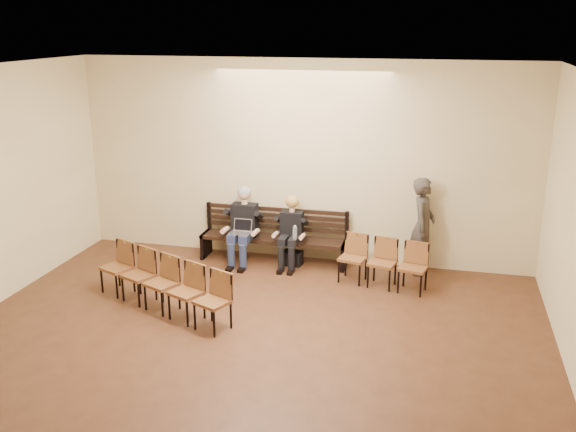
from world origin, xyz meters
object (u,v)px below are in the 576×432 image
(seated_woman, at_px, (291,236))
(passerby, at_px, (423,219))
(chair_row_back, at_px, (162,284))
(water_bottle, at_px, (295,239))
(bag, at_px, (292,258))
(seated_man, at_px, (243,226))
(laptop, at_px, (241,235))
(chair_row_front, at_px, (382,263))
(bench, at_px, (273,249))

(seated_woman, bearing_deg, passerby, 5.70)
(seated_woman, xyz_separation_m, chair_row_back, (-1.42, -2.17, -0.14))
(chair_row_back, bearing_deg, water_bottle, 75.82)
(bag, relative_size, chair_row_back, 0.13)
(water_bottle, bearing_deg, seated_man, 168.01)
(seated_woman, height_order, water_bottle, seated_woman)
(seated_man, relative_size, laptop, 4.07)
(seated_woman, xyz_separation_m, chair_row_front, (1.63, -0.53, -0.16))
(laptop, distance_m, passerby, 3.09)
(bag, height_order, passerby, passerby)
(water_bottle, height_order, chair_row_back, chair_row_back)
(seated_woman, relative_size, bag, 3.28)
(passerby, relative_size, chair_row_front, 1.35)
(seated_man, bearing_deg, laptop, -83.95)
(bench, relative_size, chair_row_back, 1.05)
(laptop, height_order, chair_row_front, chair_row_front)
(water_bottle, bearing_deg, chair_row_back, -128.15)
(seated_man, distance_m, seated_woman, 0.86)
(bench, xyz_separation_m, chair_row_front, (1.97, -0.65, 0.17))
(seated_man, bearing_deg, seated_woman, 0.00)
(laptop, xyz_separation_m, water_bottle, (0.95, 0.01, 0.00))
(passerby, bearing_deg, chair_row_back, 131.28)
(bench, xyz_separation_m, laptop, (-0.49, -0.34, 0.34))
(bench, height_order, bag, bench)
(bench, relative_size, seated_man, 1.97)
(seated_man, distance_m, passerby, 3.08)
(seated_woman, relative_size, chair_row_front, 0.78)
(seated_man, relative_size, bag, 3.95)
(seated_woman, relative_size, chair_row_back, 0.44)
(chair_row_front, relative_size, chair_row_back, 0.56)
(seated_man, height_order, chair_row_back, seated_man)
(laptop, xyz_separation_m, bag, (0.85, 0.27, -0.44))
(chair_row_back, bearing_deg, chair_row_front, 52.29)
(water_bottle, distance_m, bag, 0.53)
(bench, height_order, seated_woman, seated_woman)
(seated_woman, xyz_separation_m, passerby, (2.20, 0.22, 0.40))
(laptop, bearing_deg, chair_row_back, -115.71)
(seated_man, xyz_separation_m, water_bottle, (0.98, -0.21, -0.09))
(chair_row_front, bearing_deg, bench, 173.43)
(passerby, bearing_deg, water_bottle, 109.46)
(bench, bearing_deg, laptop, -145.55)
(bench, bearing_deg, chair_row_front, -18.27)
(seated_woman, height_order, chair_row_front, seated_woman)
(bench, relative_size, laptop, 8.01)
(bag, height_order, chair_row_back, chair_row_back)
(seated_man, relative_size, chair_row_back, 0.53)
(passerby, bearing_deg, bench, 100.08)
(passerby, distance_m, chair_row_back, 4.37)
(laptop, relative_size, water_bottle, 1.34)
(seated_woman, xyz_separation_m, laptop, (-0.83, -0.22, 0.02))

